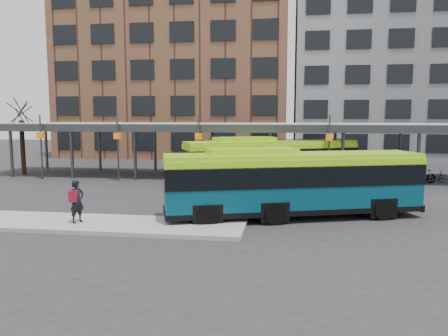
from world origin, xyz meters
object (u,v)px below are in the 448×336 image
at_px(tree, 23,145).
at_px(bus_rear, 271,160).
at_px(bus_front, 292,181).
at_px(pedestrian, 77,201).

bearing_deg(tree, bus_rear, -7.04).
relative_size(bus_front, pedestrian, 6.51).
height_order(tree, bus_rear, tree).
distance_m(bus_front, bus_rear, 9.80).
xyz_separation_m(tree, bus_front, (21.43, -12.19, -0.72)).
height_order(bus_front, pedestrian, bus_front).
distance_m(tree, bus_front, 24.66).
bearing_deg(pedestrian, bus_front, -44.84).
height_order(tree, pedestrian, tree).
bearing_deg(bus_front, bus_rear, 79.71).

